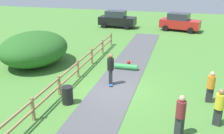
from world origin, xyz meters
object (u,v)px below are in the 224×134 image
(skater_fallen, at_px, (126,66))
(parked_car_red, at_px, (180,22))
(bystander_maroon, at_px, (180,114))
(parked_car_black, at_px, (117,19))
(bystander_yellow, at_px, (219,106))
(skater_riding, at_px, (111,68))
(bush_large, at_px, (34,49))
(bystander_orange, at_px, (211,86))
(trash_bin, at_px, (67,95))

(skater_fallen, xyz_separation_m, parked_car_red, (3.07, 13.17, 0.76))
(bystander_maroon, xyz_separation_m, parked_car_black, (-7.59, 19.90, -0.03))
(parked_car_red, relative_size, parked_car_black, 1.05)
(bystander_yellow, bearing_deg, skater_riding, 152.68)
(bystander_maroon, bearing_deg, parked_car_red, 91.56)
(bush_large, relative_size, skater_fallen, 3.43)
(skater_fallen, bearing_deg, skater_riding, -97.03)
(bystander_orange, bearing_deg, trash_bin, -163.62)
(parked_car_black, bearing_deg, trash_bin, -83.28)
(skater_fallen, relative_size, bystander_maroon, 0.87)
(bush_large, xyz_separation_m, bystander_orange, (11.39, -2.75, -0.24))
(skater_riding, xyz_separation_m, bystander_yellow, (5.49, -2.84, -0.12))
(bush_large, bearing_deg, parked_car_red, 55.67)
(trash_bin, xyz_separation_m, skater_fallen, (1.79, 5.44, -0.25))
(bush_large, distance_m, skater_fallen, 6.50)
(bystander_maroon, distance_m, bystander_orange, 3.59)
(bush_large, relative_size, bystander_yellow, 3.12)
(bush_large, height_order, bystander_yellow, bush_large)
(bush_large, distance_m, bystander_orange, 11.72)
(parked_car_red, xyz_separation_m, parked_car_black, (-7.05, -0.01, 0.00))
(bystander_maroon, bearing_deg, bystander_yellow, 37.66)
(bush_large, xyz_separation_m, skater_riding, (6.06, -2.02, -0.09))
(trash_bin, height_order, parked_car_black, parked_car_black)
(bush_large, xyz_separation_m, parked_car_black, (2.41, 13.85, -0.18))
(skater_riding, height_order, parked_car_red, parked_car_red)
(bush_large, distance_m, parked_car_red, 16.78)
(bystander_orange, xyz_separation_m, parked_car_black, (-8.98, 16.60, 0.06))
(skater_riding, bearing_deg, skater_fallen, 82.97)
(trash_bin, bearing_deg, parked_car_black, 96.72)
(skater_fallen, distance_m, parked_car_black, 13.77)
(bush_large, bearing_deg, bystander_maroon, -31.17)
(skater_riding, height_order, bystander_orange, skater_riding)
(trash_bin, height_order, parked_car_red, parked_car_red)
(skater_fallen, relative_size, bystander_yellow, 0.91)
(bystander_yellow, bearing_deg, bystander_maroon, -142.34)
(skater_fallen, relative_size, parked_car_red, 0.35)
(bystander_maroon, relative_size, parked_car_black, 0.42)
(trash_bin, xyz_separation_m, bystander_maroon, (5.40, -1.31, 0.54))
(bush_large, distance_m, trash_bin, 6.64)
(trash_bin, distance_m, bystander_yellow, 6.97)
(bystander_yellow, relative_size, parked_car_black, 0.40)
(bystander_maroon, xyz_separation_m, bystander_orange, (1.38, 3.31, -0.08))
(skater_fallen, xyz_separation_m, bystander_yellow, (5.16, -5.55, 0.73))
(trash_bin, height_order, bystander_maroon, bystander_maroon)
(trash_bin, bearing_deg, bystander_maroon, -13.64)
(bystander_yellow, bearing_deg, parked_car_black, 116.04)
(bush_large, height_order, parked_car_red, bush_large)
(skater_fallen, bearing_deg, trash_bin, -108.25)
(trash_bin, bearing_deg, skater_riding, 61.83)
(bystander_yellow, xyz_separation_m, parked_car_red, (-2.09, 18.72, 0.03))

